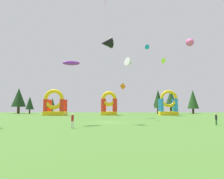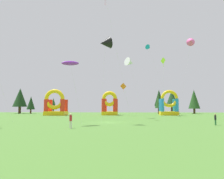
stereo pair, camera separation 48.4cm
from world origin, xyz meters
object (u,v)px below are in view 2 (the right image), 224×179
(kite_pink_delta, at_px, (191,41))
(kite_orange_diamond, at_px, (123,87))
(kite_lime_diamond, at_px, (164,61))
(kite_white_delta, at_px, (130,62))
(kite_black_delta, at_px, (105,43))
(inflatable_orange_dome, at_px, (56,106))
(kite_purple_parafoil, at_px, (70,63))
(person_left_edge, at_px, (71,119))
(person_near_camera, at_px, (215,118))
(inflatable_blue_arch, at_px, (110,106))
(kite_teal_delta, at_px, (149,48))
(inflatable_red_slide, at_px, (169,106))

(kite_pink_delta, bearing_deg, kite_orange_diamond, -178.61)
(kite_lime_diamond, distance_m, kite_white_delta, 13.18)
(kite_black_delta, height_order, inflatable_orange_dome, kite_black_delta)
(kite_white_delta, xyz_separation_m, kite_purple_parafoil, (-9.57, -20.64, -4.20))
(kite_lime_diamond, distance_m, person_left_edge, 22.20)
(kite_pink_delta, distance_m, kite_orange_diamond, 22.92)
(kite_purple_parafoil, distance_m, kite_orange_diamond, 30.11)
(person_near_camera, bearing_deg, person_left_edge, -8.09)
(kite_black_delta, relative_size, inflatable_blue_arch, 1.91)
(kite_teal_delta, xyz_separation_m, kite_lime_diamond, (0.05, -21.28, -8.41))
(kite_pink_delta, xyz_separation_m, person_near_camera, (-6.32, -29.58, -19.91))
(kite_black_delta, relative_size, inflatable_red_slide, 1.84)
(person_left_edge, height_order, inflatable_orange_dome, inflatable_orange_dome)
(kite_white_delta, distance_m, kite_purple_parafoil, 23.13)
(person_near_camera, bearing_deg, kite_purple_parafoil, -23.05)
(kite_teal_delta, relative_size, kite_orange_diamond, 2.31)
(kite_teal_delta, xyz_separation_m, inflatable_red_slide, (6.28, 4.19, -16.58))
(kite_black_delta, distance_m, inflatable_orange_dome, 36.02)
(kite_teal_delta, distance_m, inflatable_orange_dome, 31.97)
(kite_pink_delta, xyz_separation_m, inflatable_red_slide, (-5.37, 4.97, -18.07))
(kite_white_delta, bearing_deg, kite_purple_parafoil, -114.87)
(inflatable_red_slide, xyz_separation_m, inflatable_orange_dome, (-33.52, -2.03, -0.02))
(kite_lime_diamond, xyz_separation_m, kite_pink_delta, (11.60, 20.50, 9.89))
(kite_pink_delta, relative_size, kite_orange_diamond, 2.51)
(kite_pink_delta, bearing_deg, kite_black_delta, -128.82)
(kite_white_delta, distance_m, inflatable_blue_arch, 18.78)
(kite_pink_delta, xyz_separation_m, inflatable_blue_arch, (-23.02, 5.70, -18.11))
(kite_orange_diamond, bearing_deg, person_left_edge, -100.86)
(kite_lime_diamond, relative_size, inflatable_orange_dome, 1.51)
(kite_teal_delta, height_order, inflatable_red_slide, kite_teal_delta)
(kite_pink_delta, distance_m, kite_black_delta, 36.00)
(inflatable_blue_arch, distance_m, inflatable_orange_dome, 16.10)
(inflatable_red_slide, bearing_deg, inflatable_blue_arch, 177.62)
(kite_white_delta, xyz_separation_m, inflatable_blue_arch, (-5.64, 14.56, -10.43))
(kite_white_delta, distance_m, person_left_edge, 29.64)
(kite_teal_delta, height_order, inflatable_blue_arch, kite_teal_delta)
(person_near_camera, bearing_deg, kite_white_delta, -84.75)
(kite_purple_parafoil, distance_m, person_left_edge, 9.52)
(inflatable_blue_arch, height_order, inflatable_orange_dome, inflatable_orange_dome)
(inflatable_blue_arch, relative_size, inflatable_red_slide, 0.97)
(kite_orange_diamond, bearing_deg, kite_white_delta, -78.93)
(kite_teal_delta, bearing_deg, kite_pink_delta, -3.84)
(person_near_camera, bearing_deg, kite_teal_delta, -102.88)
(kite_pink_delta, bearing_deg, kite_teal_delta, 176.16)
(kite_pink_delta, distance_m, kite_purple_parafoil, 41.68)
(kite_white_delta, relative_size, inflatable_orange_dome, 1.88)
(kite_lime_diamond, relative_size, kite_black_delta, 0.84)
(kite_orange_diamond, relative_size, inflatable_red_slide, 1.18)
(kite_black_delta, distance_m, kite_purple_parafoil, 6.54)
(kite_lime_diamond, xyz_separation_m, inflatable_orange_dome, (-27.28, 23.45, -8.20))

